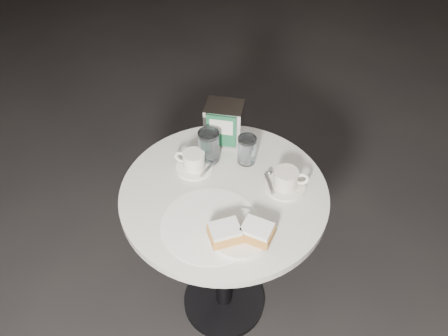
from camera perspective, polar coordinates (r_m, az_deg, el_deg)
ground at (r=2.07m, az=0.00°, el=-17.01°), size 7.00×7.00×0.00m
cafe_table at (r=1.61m, az=0.01°, el=-7.70°), size 0.70×0.70×0.74m
sugar_spill at (r=1.37m, az=-1.81°, el=-7.33°), size 0.37×0.37×0.00m
beignet_plate at (r=1.32m, az=2.17°, el=-8.42°), size 0.21×0.19×0.06m
coffee_cup_left at (r=1.52m, az=-3.97°, el=0.82°), size 0.17×0.17×0.07m
coffee_cup_right at (r=1.46m, az=8.12°, el=-1.61°), size 0.15×0.15×0.07m
water_glass_left at (r=1.53m, az=-2.00°, el=2.83°), size 0.10×0.10×0.12m
water_glass_right at (r=1.53m, az=2.99°, el=2.36°), size 0.08×0.08×0.11m
napkin_dispenser at (r=1.60m, az=0.03°, el=5.88°), size 0.15×0.13×0.16m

